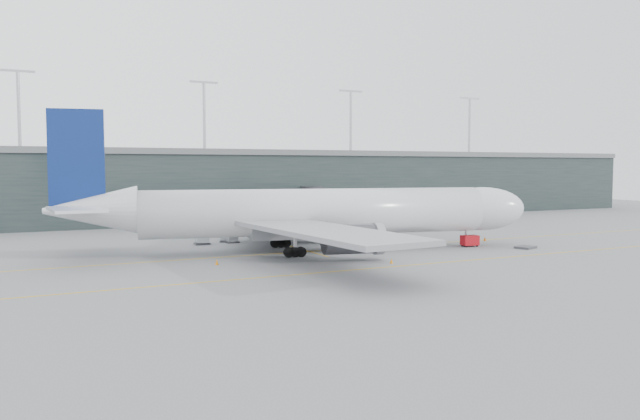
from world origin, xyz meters
name	(u,v)px	position (x,y,z in m)	size (l,w,h in m)	color
ground	(265,250)	(0.00, 0.00, 0.00)	(320.00, 320.00, 0.00)	#5A5B60
taxiline_a	(275,254)	(0.00, -4.00, 0.01)	(160.00, 0.25, 0.02)	gold
taxiline_b	(330,272)	(0.00, -20.00, 0.01)	(160.00, 0.25, 0.02)	gold
taxiline_lead_main	(250,234)	(5.00, 20.00, 0.01)	(0.25, 60.00, 0.02)	gold
terminal	(171,185)	(0.00, 58.00, 7.62)	(240.00, 36.00, 29.00)	black
main_aircraft	(313,213)	(5.59, -4.02, 5.26)	(66.44, 61.51, 18.74)	silver
jet_bridge	(329,198)	(23.34, 26.08, 5.55)	(10.09, 48.61, 7.41)	#28282D
gse_cart	(470,240)	(28.23, -9.43, 0.91)	(2.56, 1.80, 1.63)	#A60B14
baggage_dolly	(525,247)	(34.08, -14.50, 0.17)	(2.77, 2.22, 0.28)	#37373C
uld_a	(202,237)	(-6.18, 9.89, 1.06)	(2.30, 1.88, 2.02)	#3C3C42
uld_b	(227,235)	(-1.84, 11.48, 1.03)	(2.62, 2.37, 1.96)	#3C3C42
uld_c	(232,237)	(-1.54, 9.83, 0.91)	(2.04, 1.69, 1.73)	#3C3C42
cone_nose	(485,239)	(34.70, -5.22, 0.37)	(0.46, 0.46, 0.73)	#D4600B
cone_wing_stbd	(391,261)	(9.41, -17.88, 0.31)	(0.39, 0.39, 0.62)	orange
cone_wing_port	(281,237)	(6.74, 10.46, 0.39)	(0.48, 0.48, 0.77)	orange
cone_tail	(217,262)	(-9.77, -9.77, 0.35)	(0.44, 0.44, 0.69)	orange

